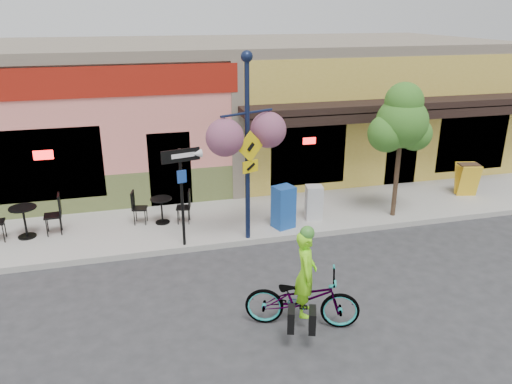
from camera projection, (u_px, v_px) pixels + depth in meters
ground at (309, 248)px, 12.30m from camera, size 90.00×90.00×0.00m
sidewalk at (284, 214)px, 14.09m from camera, size 24.00×3.00×0.15m
curb at (302, 236)px, 12.78m from camera, size 24.00×0.12×0.15m
building at (240, 104)px, 18.34m from camera, size 18.20×8.20×4.50m
bicycle at (302, 299)px, 9.12m from camera, size 2.23×1.42×1.10m
cyclist_rider at (305, 286)px, 9.04m from camera, size 0.57×0.70×1.64m
lamp_post at (247, 150)px, 11.73m from camera, size 1.56×1.09×4.55m
one_way_sign at (182, 198)px, 11.72m from camera, size 0.95×0.41×2.41m
cafe_set_left at (24, 218)px, 12.35m from camera, size 1.81×0.99×1.05m
cafe_set_right at (162, 207)px, 13.21m from camera, size 1.64×1.06×0.91m
newspaper_box_blue at (283, 207)px, 12.93m from camera, size 0.61×0.58×1.12m
newspaper_box_grey at (314, 202)px, 13.49m from camera, size 0.50×0.46×0.93m
street_tree at (399, 151)px, 13.24m from camera, size 1.73×1.73×3.70m
sandwich_board at (470, 181)px, 15.04m from camera, size 0.68×0.56×1.00m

